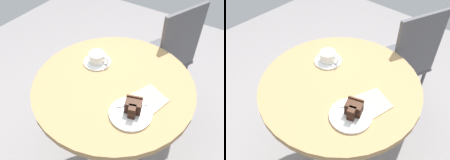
# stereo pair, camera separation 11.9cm
# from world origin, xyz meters

# --- Properties ---
(ground_plane) EXTENTS (4.40, 4.40, 0.01)m
(ground_plane) POSITION_xyz_m (0.00, 0.00, -0.01)
(ground_plane) COLOR gray
(ground_plane) RESTS_ON ground
(cafe_table) EXTENTS (0.85, 0.85, 0.75)m
(cafe_table) POSITION_xyz_m (0.00, 0.00, 0.64)
(cafe_table) COLOR #A37F51
(cafe_table) RESTS_ON ground
(saucer) EXTENTS (0.16, 0.16, 0.01)m
(saucer) POSITION_xyz_m (-0.17, 0.09, 0.76)
(saucer) COLOR white
(saucer) RESTS_ON cafe_table
(coffee_cup) EXTENTS (0.12, 0.09, 0.06)m
(coffee_cup) POSITION_xyz_m (-0.17, 0.09, 0.79)
(coffee_cup) COLOR white
(coffee_cup) RESTS_ON saucer
(teaspoon) EXTENTS (0.08, 0.07, 0.00)m
(teaspoon) POSITION_xyz_m (-0.12, 0.10, 0.77)
(teaspoon) COLOR silver
(teaspoon) RESTS_ON saucer
(cake_plate) EXTENTS (0.20, 0.20, 0.01)m
(cake_plate) POSITION_xyz_m (0.18, -0.13, 0.76)
(cake_plate) COLOR white
(cake_plate) RESTS_ON cafe_table
(cake_slice) EXTENTS (0.09, 0.09, 0.07)m
(cake_slice) POSITION_xyz_m (0.18, -0.12, 0.80)
(cake_slice) COLOR black
(cake_slice) RESTS_ON cake_plate
(fork) EXTENTS (0.12, 0.11, 0.00)m
(fork) POSITION_xyz_m (0.18, -0.08, 0.77)
(fork) COLOR silver
(fork) RESTS_ON cake_plate
(napkin) EXTENTS (0.19, 0.18, 0.00)m
(napkin) POSITION_xyz_m (0.21, 0.00, 0.76)
(napkin) COLOR tan
(napkin) RESTS_ON cafe_table
(cafe_chair) EXTENTS (0.50, 0.50, 0.95)m
(cafe_chair) POSITION_xyz_m (0.06, 0.64, 0.56)
(cafe_chair) COLOR #4C4C51
(cafe_chair) RESTS_ON ground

